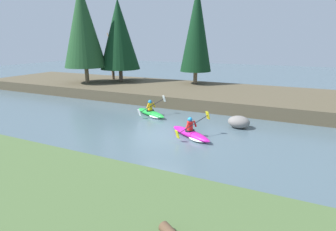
% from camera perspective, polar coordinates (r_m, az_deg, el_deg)
% --- Properties ---
extents(ground_plane, '(90.00, 90.00, 0.00)m').
position_cam_1_polar(ground_plane, '(13.29, -2.07, -4.30)').
color(ground_plane, '#4C606B').
extents(riverbank_near, '(44.00, 6.32, 0.56)m').
position_cam_1_polar(riverbank_near, '(8.02, -27.99, -18.63)').
color(riverbank_near, '#4C6638').
rests_on(riverbank_near, ground).
extents(riverbank_far, '(44.00, 8.18, 0.84)m').
position_cam_1_polar(riverbank_far, '(21.44, 9.00, 4.49)').
color(riverbank_far, brown).
rests_on(riverbank_far, ground).
extents(conifer_tree_far_left, '(3.76, 3.76, 8.68)m').
position_cam_1_polar(conifer_tree_far_left, '(25.70, -18.06, 18.06)').
color(conifer_tree_far_left, '#7A664C').
rests_on(conifer_tree_far_left, riverbank_far).
extents(conifer_tree_left, '(3.74, 3.74, 7.49)m').
position_cam_1_polar(conifer_tree_left, '(25.76, -10.64, 16.93)').
color(conifer_tree_left, brown).
rests_on(conifer_tree_left, riverbank_far).
extents(conifer_tree_mid_left, '(2.77, 2.77, 8.48)m').
position_cam_1_polar(conifer_tree_mid_left, '(24.05, 6.26, 18.29)').
color(conifer_tree_mid_left, '#7A664C').
rests_on(conifer_tree_mid_left, riverbank_far).
extents(bare_tree_upstream, '(2.64, 2.61, 4.70)m').
position_cam_1_polar(bare_tree_upstream, '(27.39, -11.96, 12.36)').
color(bare_tree_upstream, brown).
rests_on(bare_tree_upstream, riverbank_far).
extents(kayaker_lead, '(2.63, 1.97, 1.20)m').
position_cam_1_polar(kayaker_lead, '(12.95, 5.23, -3.97)').
color(kayaker_lead, '#C61999').
rests_on(kayaker_lead, ground).
extents(kayaker_middle, '(2.68, 1.93, 1.20)m').
position_cam_1_polar(kayaker_middle, '(16.64, -3.57, 0.58)').
color(kayaker_middle, green).
rests_on(kayaker_middle, ground).
extents(boulder_midstream, '(1.18, 0.92, 0.67)m').
position_cam_1_polar(boulder_midstream, '(14.81, 15.17, -1.35)').
color(boulder_midstream, gray).
rests_on(boulder_midstream, ground).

